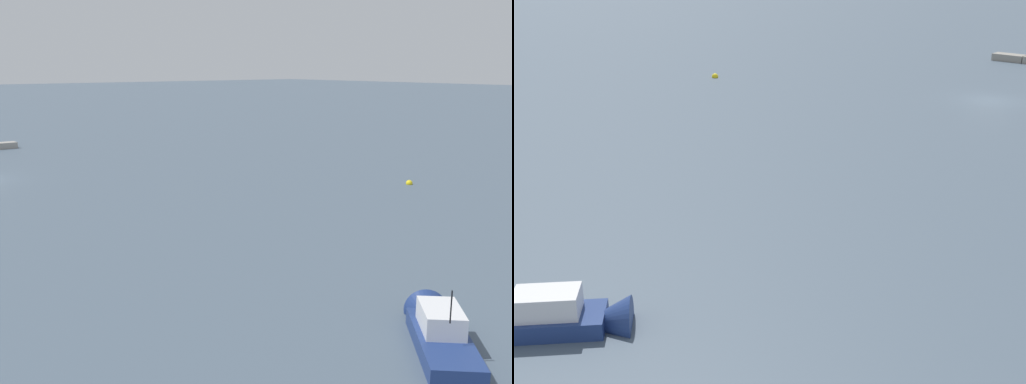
# 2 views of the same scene
# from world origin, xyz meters

# --- Properties ---
(motorboat_navy_near) EXTENTS (4.77, 4.95, 2.96)m
(motorboat_navy_near) POSITION_xyz_m (-4.14, 39.52, 0.31)
(motorboat_navy_near) COLOR navy
(motorboat_navy_near) RESTS_ON ground_plane
(mooring_buoy_far) EXTENTS (0.50, 0.50, 0.50)m
(mooring_buoy_far) POSITION_xyz_m (-25.12, 21.84, 0.09)
(mooring_buoy_far) COLOR yellow
(mooring_buoy_far) RESTS_ON ground_plane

